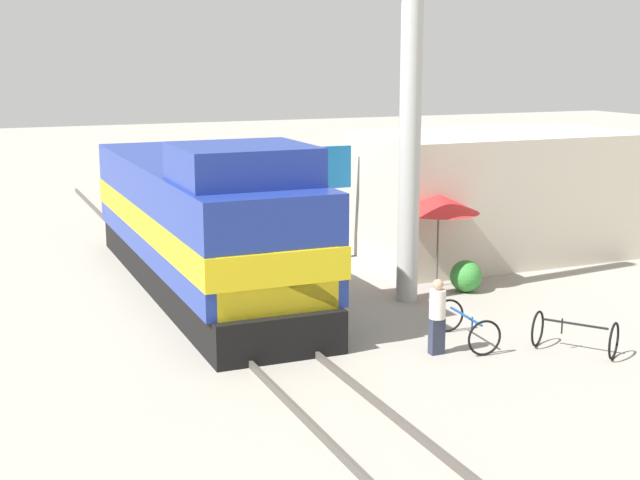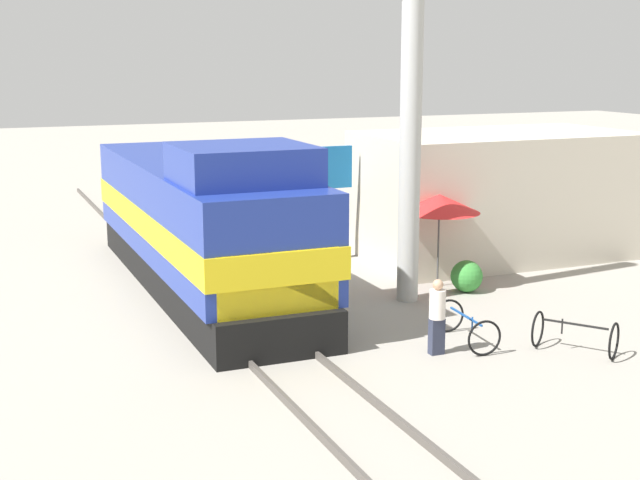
% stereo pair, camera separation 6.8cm
% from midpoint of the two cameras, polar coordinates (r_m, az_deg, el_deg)
% --- Properties ---
extents(ground_plane, '(120.00, 120.00, 0.00)m').
position_cam_midpoint_polar(ground_plane, '(21.02, -5.38, -5.20)').
color(ground_plane, gray).
extents(rail_near, '(0.08, 43.81, 0.15)m').
position_cam_midpoint_polar(rail_near, '(20.80, -7.28, -5.21)').
color(rail_near, '#4C4742').
rests_on(rail_near, ground_plane).
extents(rail_far, '(0.08, 43.81, 0.15)m').
position_cam_midpoint_polar(rail_far, '(21.21, -3.53, -4.80)').
color(rail_far, '#4C4742').
rests_on(rail_far, ground_plane).
extents(locomotive, '(3.12, 12.77, 4.19)m').
position_cam_midpoint_polar(locomotive, '(23.29, -7.62, 1.01)').
color(locomotive, black).
rests_on(locomotive, ground_plane).
extents(utility_pole, '(1.80, 0.54, 9.29)m').
position_cam_midpoint_polar(utility_pole, '(22.02, 5.71, 7.99)').
color(utility_pole, '#B2B2AD').
rests_on(utility_pole, ground_plane).
extents(vendor_umbrella, '(2.16, 2.16, 2.51)m').
position_cam_midpoint_polar(vendor_umbrella, '(23.75, 7.53, 2.34)').
color(vendor_umbrella, '#4C4C4C').
rests_on(vendor_umbrella, ground_plane).
extents(billboard_sign, '(2.26, 0.12, 3.46)m').
position_cam_midpoint_polar(billboard_sign, '(26.37, -0.35, 4.17)').
color(billboard_sign, '#595959').
rests_on(billboard_sign, ground_plane).
extents(shrub_cluster, '(0.84, 0.84, 0.84)m').
position_cam_midpoint_polar(shrub_cluster, '(23.67, 9.24, -2.29)').
color(shrub_cluster, '#388C38').
rests_on(shrub_cluster, ground_plane).
extents(person_bystander, '(0.34, 0.34, 1.61)m').
position_cam_midpoint_polar(person_bystander, '(18.63, 7.41, -4.72)').
color(person_bystander, '#2D3347').
rests_on(person_bystander, ground_plane).
extents(bicycle, '(0.90, 1.78, 0.77)m').
position_cam_midpoint_polar(bicycle, '(19.50, 9.20, -5.45)').
color(bicycle, black).
rests_on(bicycle, ground_plane).
extents(bicycle_spare, '(1.60, 1.79, 0.78)m').
position_cam_midpoint_polar(bicycle_spare, '(19.43, 15.90, -5.82)').
color(bicycle_spare, black).
rests_on(bicycle_spare, ground_plane).
extents(building_block_distant, '(8.26, 4.74, 3.79)m').
position_cam_midpoint_polar(building_block_distant, '(28.04, 11.17, 2.91)').
color(building_block_distant, beige).
rests_on(building_block_distant, ground_plane).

